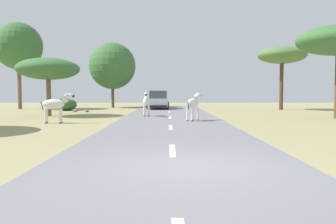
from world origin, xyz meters
TOP-DOWN VIEW (x-y plane):
  - ground_plane at (0.00, 0.00)m, footprint 90.00×90.00m
  - road at (-0.33, 0.00)m, footprint 6.00×64.00m
  - lane_markings at (-0.33, -1.00)m, footprint 0.16×56.00m
  - zebra_0 at (-1.89, 15.17)m, footprint 0.50×1.76m
  - zebra_1 at (0.98, 11.68)m, footprint 1.10×1.56m
  - zebra_2 at (-6.46, 10.65)m, footprint 1.76×0.62m
  - car_0 at (-1.40, 25.11)m, footprint 2.06×4.36m
  - tree_0 at (-6.38, 28.81)m, footprint 4.94×4.94m
  - tree_1 at (10.17, 24.32)m, footprint 4.50×4.50m
  - tree_2 at (-8.74, 16.12)m, footprint 4.29×4.29m
  - tree_5 at (-14.90, 25.52)m, footprint 4.53×4.53m
  - bush_1 at (-9.54, 22.87)m, footprint 1.77×1.59m
  - rock_0 at (-7.20, 20.59)m, footprint 0.38×0.39m
  - rock_4 at (-8.22, 20.81)m, footprint 0.42×0.33m

SIDE VIEW (x-z plane):
  - ground_plane at x=0.00m, z-range 0.00..0.00m
  - road at x=-0.33m, z-range 0.00..0.05m
  - lane_markings at x=-0.33m, z-range 0.05..0.06m
  - rock_0 at x=-7.20m, z-range 0.00..0.21m
  - rock_4 at x=-8.22m, z-range 0.00..0.21m
  - bush_1 at x=-9.54m, z-range 0.00..1.06m
  - car_0 at x=-1.40m, z-range -0.02..1.72m
  - zebra_2 at x=-6.46m, z-range 0.16..1.82m
  - zebra_1 at x=0.98m, z-range 0.21..1.83m
  - zebra_0 at x=-1.89m, z-range 0.21..1.86m
  - tree_2 at x=-8.74m, z-range 1.24..5.25m
  - tree_0 at x=-6.38m, z-range 0.98..7.88m
  - tree_1 at x=10.17m, z-range 2.11..7.99m
  - tree_5 at x=-14.90m, z-range 1.89..10.25m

